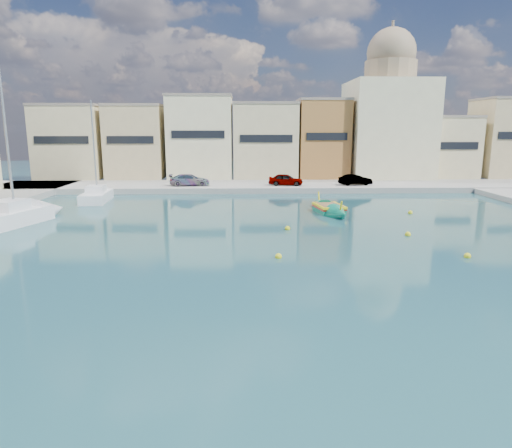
# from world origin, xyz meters

# --- Properties ---
(ground) EXTENTS (160.00, 160.00, 0.00)m
(ground) POSITION_xyz_m (0.00, 0.00, 0.00)
(ground) COLOR #163643
(ground) RESTS_ON ground
(north_quay) EXTENTS (80.00, 8.00, 0.60)m
(north_quay) POSITION_xyz_m (0.00, 32.00, 0.30)
(north_quay) COLOR gray
(north_quay) RESTS_ON ground
(north_townhouses) EXTENTS (83.20, 7.87, 10.19)m
(north_townhouses) POSITION_xyz_m (6.68, 39.36, 5.00)
(north_townhouses) COLOR beige
(north_townhouses) RESTS_ON ground
(church_block) EXTENTS (10.00, 10.00, 19.10)m
(church_block) POSITION_xyz_m (10.00, 40.00, 8.41)
(church_block) COLOR beige
(church_block) RESTS_ON ground
(parked_cars) EXTENTS (22.35, 2.09, 1.28)m
(parked_cars) POSITION_xyz_m (-6.58, 30.50, 1.22)
(parked_cars) COLOR #4C1919
(parked_cars) RESTS_ON north_quay
(luzzu_green) EXTENTS (3.05, 7.64, 2.34)m
(luzzu_green) POSITION_xyz_m (-1.51, 17.07, 0.25)
(luzzu_green) COLOR #0A7254
(luzzu_green) RESTS_ON ground
(yacht_north) EXTENTS (2.72, 7.64, 10.01)m
(yacht_north) POSITION_xyz_m (-22.43, 25.00, 0.39)
(yacht_north) COLOR white
(yacht_north) RESTS_ON ground
(yacht_midnorth) EXTENTS (4.91, 8.90, 12.09)m
(yacht_midnorth) POSITION_xyz_m (-24.45, 14.46, 0.48)
(yacht_midnorth) COLOR white
(yacht_midnorth) RESTS_ON ground
(mooring_buoys) EXTENTS (20.41, 19.16, 0.36)m
(mooring_buoys) POSITION_xyz_m (2.29, 5.81, 0.08)
(mooring_buoys) COLOR yellow
(mooring_buoys) RESTS_ON ground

